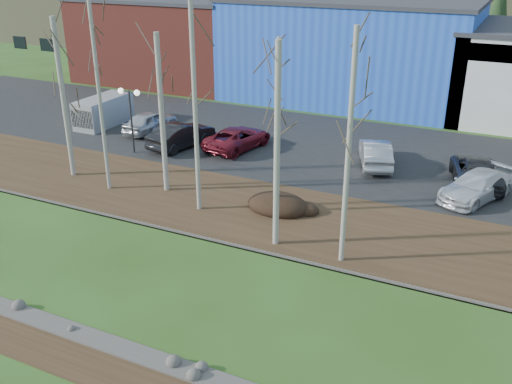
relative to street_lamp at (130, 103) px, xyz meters
The scene contains 23 objects.
near_bank_rocks 21.24m from the street_lamp, 48.57° to the right, with size 80.00×0.80×0.50m, color #47423D, non-canonical shape.
river 18.41m from the street_lamp, 39.95° to the right, with size 80.00×8.00×0.90m, color #151B32, non-canonical shape.
far_bank_rocks 16.14m from the street_lamp, 28.47° to the right, with size 80.00×0.80×0.46m, color #47423D, non-canonical shape.
far_bank 14.90m from the street_lamp, 17.31° to the right, with size 80.00×7.00×0.15m, color #382616.
parking_lot 15.54m from the street_lamp, 23.98° to the left, with size 80.00×14.00×0.14m, color black.
building_brick 22.58m from the street_lamp, 116.64° to the left, with size 16.32×12.24×7.80m.
building_blue 21.67m from the street_lamp, 68.67° to the left, with size 20.40×12.24×8.30m.
dirt_mound 12.61m from the street_lamp, 18.37° to the right, with size 3.12×2.20×0.61m, color black.
birch_0 4.83m from the street_lamp, 99.92° to the right, with size 0.28×0.28×8.76m.
birch_1 6.14m from the street_lamp, 66.37° to the right, with size 0.20×0.20×10.52m.
birch_2 6.75m from the street_lamp, 38.34° to the right, with size 0.28×0.28×8.26m.
birch_3 10.03m from the street_lamp, 34.07° to the right, with size 0.22×0.22×11.26m.
birch_4 14.81m from the street_lamp, 28.73° to the right, with size 0.26×0.26×8.82m.
birch_5 12.41m from the street_lamp, 19.35° to the right, with size 0.21×0.21×8.43m.
birch_6 17.63m from the street_lamp, 24.33° to the right, with size 0.21×0.21×9.52m.
street_lamp is the anchor object (origin of this frame).
car_0 4.99m from the street_lamp, 111.24° to the left, with size 1.78×4.43×1.51m, color #BBBBBD.
car_1 3.94m from the street_lamp, 45.87° to the left, with size 1.70×4.87×1.60m, color black.
car_2 7.08m from the street_lamp, 32.28° to the left, with size 2.35×5.10×1.42m, color maroon.
car_3 15.21m from the street_lamp, 16.88° to the left, with size 1.63×4.67×1.54m, color #A4A4A6.
car_4 20.61m from the street_lamp, 11.10° to the left, with size 2.43×5.28×1.47m, color #252628.
car_5 20.56m from the street_lamp, ahead, with size 1.99×4.90×1.42m, color silver.
van_grey 7.16m from the street_lamp, 145.76° to the left, with size 1.96×4.65×2.03m.
Camera 1 is at (7.87, -8.65, 12.27)m, focal length 40.00 mm.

